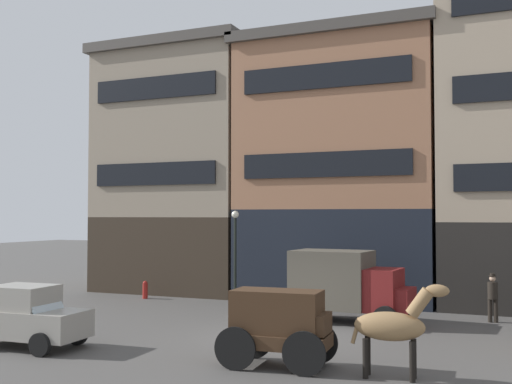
{
  "coord_description": "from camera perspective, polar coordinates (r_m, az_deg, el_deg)",
  "views": [
    {
      "loc": [
        7.23,
        -18.6,
        3.93
      ],
      "look_at": [
        -1.47,
        2.0,
        4.77
      ],
      "focal_mm": 43.39,
      "sensor_mm": 36.0,
      "label": 1
    }
  ],
  "objects": [
    {
      "name": "delivery_truck_far",
      "position": [
        23.08,
        8.4,
        -8.36
      ],
      "size": [
        4.46,
        2.4,
        2.62
      ],
      "color": "maroon",
      "rests_on": "ground_plane"
    },
    {
      "name": "building_far_left",
      "position": [
        33.01,
        -6.87,
        2.26
      ],
      "size": [
        8.49,
        5.83,
        12.82
      ],
      "color": "#33281E",
      "rests_on": "ground_plane"
    },
    {
      "name": "streetlamp_curbside",
      "position": [
        27.26,
        -1.93,
        -4.79
      ],
      "size": [
        0.32,
        0.32,
        4.12
      ],
      "color": "black",
      "rests_on": "ground_plane"
    },
    {
      "name": "ground_plane",
      "position": [
        20.34,
        1.67,
        -13.29
      ],
      "size": [
        120.0,
        120.0,
        0.0
      ],
      "primitive_type": "plane",
      "color": "#4C4947"
    },
    {
      "name": "cargo_wagon",
      "position": [
        16.38,
        2.13,
        -11.93
      ],
      "size": [
        2.99,
        1.69,
        1.98
      ],
      "color": "#3D2819",
      "rests_on": "ground_plane"
    },
    {
      "name": "draft_horse",
      "position": [
        15.57,
        12.57,
        -11.93
      ],
      "size": [
        2.35,
        0.71,
        2.3
      ],
      "color": "#937047",
      "rests_on": "ground_plane"
    },
    {
      "name": "fire_hydrant_curbside",
      "position": [
        29.91,
        -10.18,
        -8.84
      ],
      "size": [
        0.24,
        0.24,
        0.83
      ],
      "color": "maroon",
      "rests_on": "ground_plane"
    },
    {
      "name": "building_center_left",
      "position": [
        29.68,
        7.81,
        2.41
      ],
      "size": [
        9.52,
        5.83,
        12.47
      ],
      "color": "black",
      "rests_on": "ground_plane"
    },
    {
      "name": "pedestrian_officer",
      "position": [
        24.56,
        20.99,
        -8.9
      ],
      "size": [
        0.46,
        0.46,
        1.79
      ],
      "color": "black",
      "rests_on": "ground_plane"
    },
    {
      "name": "sedan_dark",
      "position": [
        19.97,
        -20.48,
        -10.7
      ],
      "size": [
        3.77,
        1.99,
        1.83
      ],
      "color": "gray",
      "rests_on": "ground_plane"
    }
  ]
}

